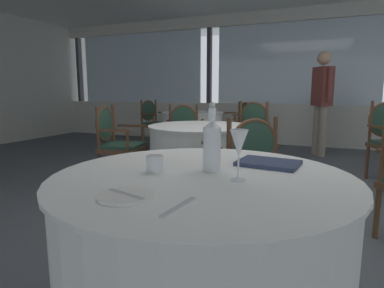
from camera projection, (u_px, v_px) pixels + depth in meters
The scene contains 19 objects.
ground_plane at pixel (252, 208), 3.08m from camera, with size 15.01×15.01×0.00m, color #4C5156.
window_wall_far at pixel (293, 92), 6.55m from camera, with size 11.54×0.14×2.74m.
foreground_table at pixel (202, 252), 1.48m from camera, with size 1.34×1.34×0.74m.
side_plate at pixel (126, 196), 1.12m from camera, with size 0.20×0.20×0.01m, color white.
butter_knife at pixel (126, 194), 1.12m from camera, with size 0.17×0.02×0.00m, color silver.
dinner_fork at pixel (179, 206), 1.02m from camera, with size 0.20×0.02×0.00m, color silver.
water_bottle at pixel (212, 144), 1.47m from camera, with size 0.08×0.08×0.32m.
wine_glass at pixel (239, 144), 1.30m from camera, with size 0.08×0.08×0.21m.
water_tumbler at pixel (155, 164), 1.47m from camera, with size 0.08×0.08×0.08m, color white.
menu_book at pixel (268, 163), 1.60m from camera, with size 0.29×0.22×0.02m, color #2D3856.
background_table_0 at pixel (192, 132), 5.83m from camera, with size 1.12×1.12×0.74m.
dining_chair_0_0 at pixel (239, 121), 6.18m from camera, with size 0.66×0.66×0.91m.
dining_chair_0_1 at pixel (153, 119), 6.39m from camera, with size 0.56×0.61×0.94m.
dining_chair_0_2 at pixel (185, 130), 4.84m from camera, with size 0.61×0.56×0.92m.
background_table_2 at pixel (201, 159), 3.54m from camera, with size 1.15×1.15×0.74m.
dining_chair_2_0 at pixel (116, 139), 3.70m from camera, with size 0.54×0.60×0.95m.
dining_chair_2_1 at pixel (245, 163), 2.58m from camera, with size 0.66×0.65×0.92m.
dining_chair_2_2 at pixel (249, 132), 4.26m from camera, with size 0.63×0.58×0.98m.
diner_person_0 at pixel (322, 97), 5.43m from camera, with size 0.36×0.46×1.77m.
Camera 1 is at (0.57, -2.94, 1.11)m, focal length 29.87 mm.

